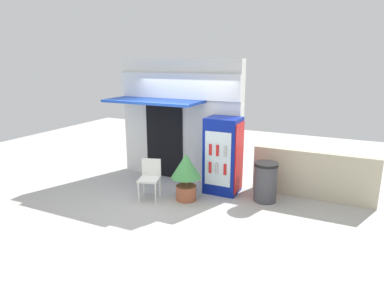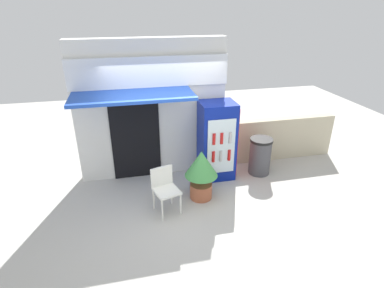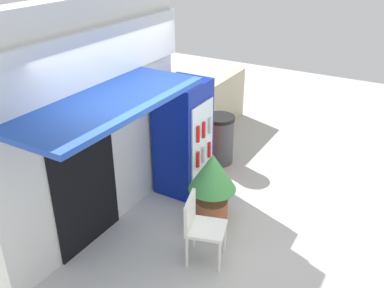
{
  "view_description": "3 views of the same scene",
  "coord_description": "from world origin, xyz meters",
  "views": [
    {
      "loc": [
        3.53,
        -5.84,
        2.93
      ],
      "look_at": [
        0.52,
        0.45,
        1.19
      ],
      "focal_mm": 31.49,
      "sensor_mm": 36.0,
      "label": 1
    },
    {
      "loc": [
        -0.82,
        -4.81,
        3.56
      ],
      "look_at": [
        0.34,
        0.32,
        1.15
      ],
      "focal_mm": 28.74,
      "sensor_mm": 36.0,
      "label": 2
    },
    {
      "loc": [
        -3.78,
        -1.96,
        3.57
      ],
      "look_at": [
        0.26,
        0.39,
        1.23
      ],
      "focal_mm": 39.61,
      "sensor_mm": 36.0,
      "label": 3
    }
  ],
  "objects": [
    {
      "name": "trash_bin",
      "position": [
        2.04,
        0.89,
        0.43
      ],
      "size": [
        0.5,
        0.5,
        0.85
      ],
      "color": "#47474C",
      "rests_on": "ground"
    },
    {
      "name": "storefront_building",
      "position": [
        -0.31,
        1.45,
        1.54
      ],
      "size": [
        3.17,
        1.28,
        2.97
      ],
      "color": "silver",
      "rests_on": "ground"
    },
    {
      "name": "drink_cooler",
      "position": [
        1.04,
        0.98,
        0.86
      ],
      "size": [
        0.76,
        0.69,
        1.72
      ],
      "color": "navy",
      "rests_on": "ground"
    },
    {
      "name": "plastic_chair",
      "position": [
        -0.26,
        -0.02,
        0.5
      ],
      "size": [
        0.53,
        0.55,
        0.85
      ],
      "color": "white",
      "rests_on": "ground"
    },
    {
      "name": "stone_boundary_wall",
      "position": [
        2.92,
        1.51,
        0.52
      ],
      "size": [
        2.57,
        0.23,
        1.04
      ],
      "primitive_type": "cube",
      "color": "beige",
      "rests_on": "ground"
    },
    {
      "name": "ground",
      "position": [
        0.0,
        0.0,
        0.0
      ],
      "size": [
        16.0,
        16.0,
        0.0
      ],
      "primitive_type": "plane",
      "color": "beige"
    },
    {
      "name": "potted_plant_near_shop",
      "position": [
        0.5,
        0.21,
        0.63
      ],
      "size": [
        0.64,
        0.64,
        1.03
      ],
      "color": "#AD5B3D",
      "rests_on": "ground"
    }
  ]
}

